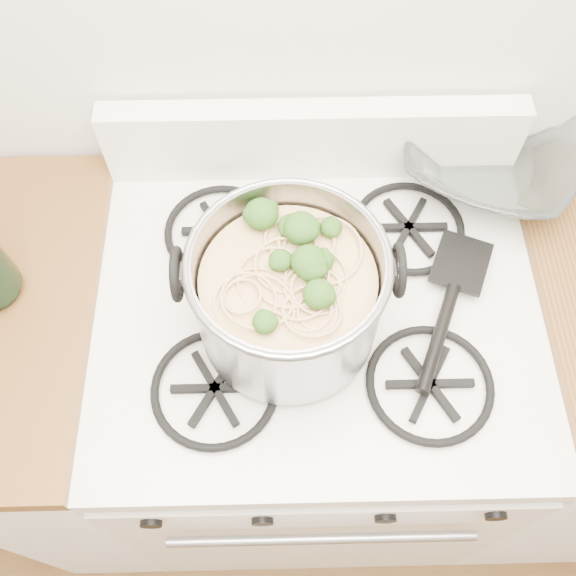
# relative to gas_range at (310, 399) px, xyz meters

# --- Properties ---
(gas_range) EXTENTS (0.76, 0.66, 0.92)m
(gas_range) POSITION_rel_gas_range_xyz_m (0.00, 0.00, 0.00)
(gas_range) COLOR white
(gas_range) RESTS_ON ground
(counter_left) EXTENTS (0.25, 0.65, 0.92)m
(counter_left) POSITION_rel_gas_range_xyz_m (-0.51, 0.00, 0.02)
(counter_left) COLOR silver
(counter_left) RESTS_ON ground
(stock_pot) EXTENTS (0.33, 0.30, 0.20)m
(stock_pot) POSITION_rel_gas_range_xyz_m (-0.05, -0.04, 0.58)
(stock_pot) COLOR gray
(stock_pot) RESTS_ON gas_range
(spatula) EXTENTS (0.39, 0.40, 0.02)m
(spatula) POSITION_rel_gas_range_xyz_m (0.25, 0.07, 0.50)
(spatula) COLOR black
(spatula) RESTS_ON gas_range
(glass_bowl) EXTENTS (0.17, 0.17, 0.03)m
(glass_bowl) POSITION_rel_gas_range_xyz_m (0.33, 0.28, 0.50)
(glass_bowl) COLOR white
(glass_bowl) RESTS_ON gas_range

